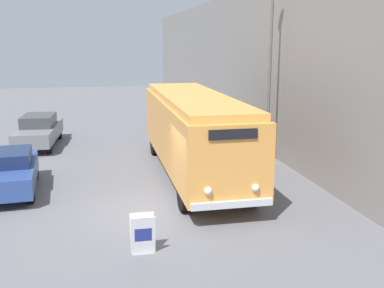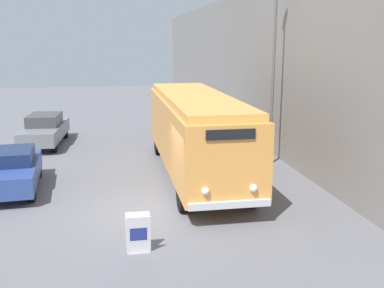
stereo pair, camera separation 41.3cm
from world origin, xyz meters
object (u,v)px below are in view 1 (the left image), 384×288
object	(u,v)px
parked_car_near	(8,172)
parked_car_mid	(39,130)
sign_board	(143,235)
streetlamp	(271,46)
vintage_bus	(194,130)

from	to	relation	value
parked_car_near	parked_car_mid	size ratio (longest dim) A/B	0.88
sign_board	parked_car_near	bearing A→B (deg)	126.16
streetlamp	parked_car_mid	xyz separation A→B (m)	(-9.85, 5.43, -4.12)
sign_board	streetlamp	bearing A→B (deg)	50.43
sign_board	streetlamp	size ratio (longest dim) A/B	0.13
sign_board	parked_car_near	size ratio (longest dim) A/B	0.24
sign_board	parked_car_mid	bearing A→B (deg)	106.93
sign_board	parked_car_near	xyz separation A→B (m)	(-4.05, 5.54, 0.25)
streetlamp	parked_car_mid	bearing A→B (deg)	151.16
sign_board	parked_car_near	world-z (taller)	parked_car_near
sign_board	parked_car_mid	xyz separation A→B (m)	(-3.86, 12.68, 0.31)
vintage_bus	parked_car_near	distance (m)	6.76
vintage_bus	streetlamp	distance (m)	4.73
vintage_bus	sign_board	xyz separation A→B (m)	(-2.60, -6.17, -1.32)
sign_board	parked_car_mid	size ratio (longest dim) A/B	0.21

